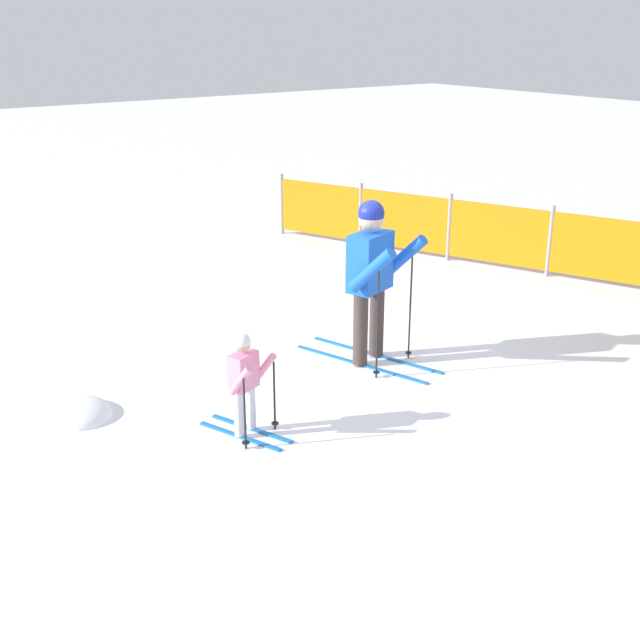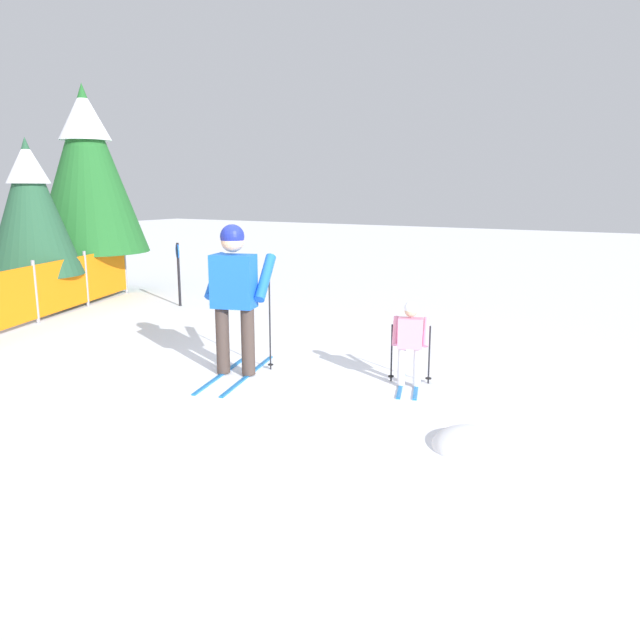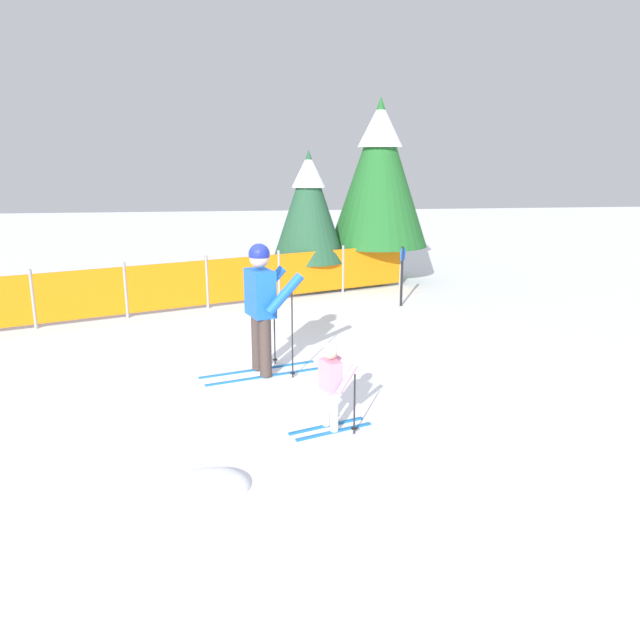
% 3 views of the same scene
% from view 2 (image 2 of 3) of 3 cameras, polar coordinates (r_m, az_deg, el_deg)
% --- Properties ---
extents(ground_plane, '(60.00, 60.00, 0.00)m').
position_cam_2_polar(ground_plane, '(7.33, -7.03, -5.79)').
color(ground_plane, white).
extents(skier_adult, '(1.75, 0.94, 1.82)m').
position_cam_2_polar(skier_adult, '(7.47, -7.82, 3.06)').
color(skier_adult, '#1966B2').
rests_on(skier_adult, ground_plane).
extents(skier_child, '(0.95, 0.56, 0.99)m').
position_cam_2_polar(skier_child, '(7.09, 8.25, -1.65)').
color(skier_child, '#1966B2').
rests_on(skier_child, ground_plane).
extents(conifer_far, '(1.68, 1.68, 3.13)m').
position_cam_2_polar(conifer_far, '(12.61, -24.94, 9.52)').
color(conifer_far, '#4C3823').
rests_on(conifer_far, ground_plane).
extents(conifer_near, '(2.32, 2.32, 4.31)m').
position_cam_2_polar(conifer_near, '(14.08, -20.50, 12.99)').
color(conifer_near, '#4C3823').
rests_on(conifer_near, ground_plane).
extents(trail_marker, '(0.18, 0.24, 1.22)m').
position_cam_2_polar(trail_marker, '(12.26, -12.83, 4.78)').
color(trail_marker, black).
rests_on(trail_marker, ground_plane).
extents(snow_mound, '(0.72, 0.61, 0.29)m').
position_cam_2_polar(snow_mound, '(5.76, 13.32, -11.09)').
color(snow_mound, white).
rests_on(snow_mound, ground_plane).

